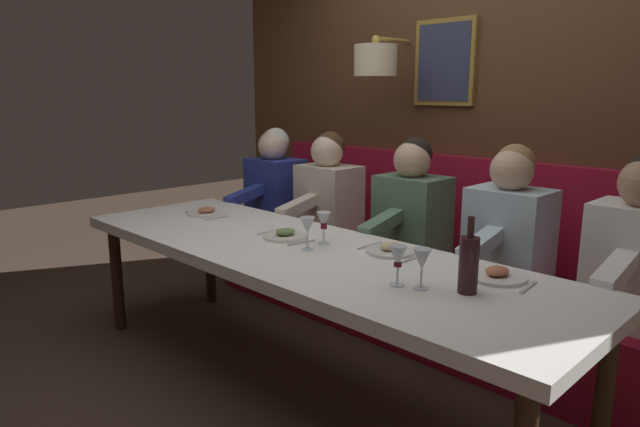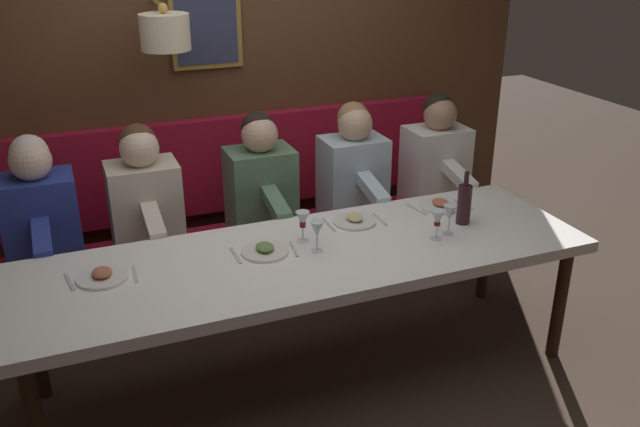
# 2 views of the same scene
# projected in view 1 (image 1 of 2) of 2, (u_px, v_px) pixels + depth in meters

# --- Properties ---
(ground_plane) EXTENTS (12.00, 12.00, 0.00)m
(ground_plane) POSITION_uv_depth(u_px,v_px,m) (302.00, 384.00, 2.95)
(ground_plane) COLOR #423328
(dining_table) EXTENTS (0.90, 2.89, 0.74)m
(dining_table) POSITION_uv_depth(u_px,v_px,m) (301.00, 259.00, 2.80)
(dining_table) COLOR white
(dining_table) RESTS_ON ground_plane
(banquette_bench) EXTENTS (0.52, 3.09, 0.45)m
(banquette_bench) POSITION_uv_depth(u_px,v_px,m) (406.00, 300.00, 3.51)
(banquette_bench) COLOR maroon
(banquette_bench) RESTS_ON ground_plane
(back_wall_panel) EXTENTS (0.59, 4.29, 2.90)m
(back_wall_panel) POSITION_uv_depth(u_px,v_px,m) (463.00, 113.00, 3.67)
(back_wall_panel) COLOR #51331E
(back_wall_panel) RESTS_ON ground_plane
(diner_nearest) EXTENTS (0.60, 0.40, 0.79)m
(diner_nearest) POSITION_uv_depth(u_px,v_px,m) (638.00, 248.00, 2.51)
(diner_nearest) COLOR white
(diner_nearest) RESTS_ON banquette_bench
(diner_near) EXTENTS (0.60, 0.40, 0.79)m
(diner_near) POSITION_uv_depth(u_px,v_px,m) (509.00, 226.00, 2.93)
(diner_near) COLOR silver
(diner_near) RESTS_ON banquette_bench
(diner_middle) EXTENTS (0.60, 0.40, 0.79)m
(diner_middle) POSITION_uv_depth(u_px,v_px,m) (412.00, 209.00, 3.36)
(diner_middle) COLOR #567A5B
(diner_middle) RESTS_ON banquette_bench
(diner_far) EXTENTS (0.60, 0.40, 0.79)m
(diner_far) POSITION_uv_depth(u_px,v_px,m) (328.00, 194.00, 3.85)
(diner_far) COLOR beige
(diner_far) RESTS_ON banquette_bench
(diner_farthest) EXTENTS (0.60, 0.40, 0.79)m
(diner_farthest) POSITION_uv_depth(u_px,v_px,m) (275.00, 185.00, 4.24)
(diner_farthest) COLOR #283893
(diner_farthest) RESTS_ON banquette_bench
(place_setting_0) EXTENTS (0.24, 0.32, 0.05)m
(place_setting_0) POSITION_uv_depth(u_px,v_px,m) (286.00, 235.00, 2.98)
(place_setting_0) COLOR silver
(place_setting_0) RESTS_ON dining_table
(place_setting_1) EXTENTS (0.24, 0.32, 0.05)m
(place_setting_1) POSITION_uv_depth(u_px,v_px,m) (207.00, 212.00, 3.54)
(place_setting_1) COLOR white
(place_setting_1) RESTS_ON dining_table
(place_setting_2) EXTENTS (0.24, 0.33, 0.05)m
(place_setting_2) POSITION_uv_depth(u_px,v_px,m) (497.00, 275.00, 2.33)
(place_setting_2) COLOR white
(place_setting_2) RESTS_ON dining_table
(place_setting_3) EXTENTS (0.24, 0.31, 0.05)m
(place_setting_3) POSITION_uv_depth(u_px,v_px,m) (390.00, 250.00, 2.70)
(place_setting_3) COLOR silver
(place_setting_3) RESTS_ON dining_table
(wine_glass_0) EXTENTS (0.07, 0.07, 0.16)m
(wine_glass_0) POSITION_uv_depth(u_px,v_px,m) (422.00, 260.00, 2.18)
(wine_glass_0) COLOR silver
(wine_glass_0) RESTS_ON dining_table
(wine_glass_1) EXTENTS (0.07, 0.07, 0.16)m
(wine_glass_1) POSITION_uv_depth(u_px,v_px,m) (308.00, 226.00, 2.74)
(wine_glass_1) COLOR silver
(wine_glass_1) RESTS_ON dining_table
(wine_glass_2) EXTENTS (0.07, 0.07, 0.16)m
(wine_glass_2) POSITION_uv_depth(u_px,v_px,m) (324.00, 222.00, 2.85)
(wine_glass_2) COLOR silver
(wine_glass_2) RESTS_ON dining_table
(wine_glass_3) EXTENTS (0.07, 0.07, 0.16)m
(wine_glass_3) POSITION_uv_depth(u_px,v_px,m) (398.00, 257.00, 2.22)
(wine_glass_3) COLOR silver
(wine_glass_3) RESTS_ON dining_table
(wine_bottle) EXTENTS (0.08, 0.08, 0.30)m
(wine_bottle) POSITION_uv_depth(u_px,v_px,m) (469.00, 264.00, 2.14)
(wine_bottle) COLOR #33191E
(wine_bottle) RESTS_ON dining_table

